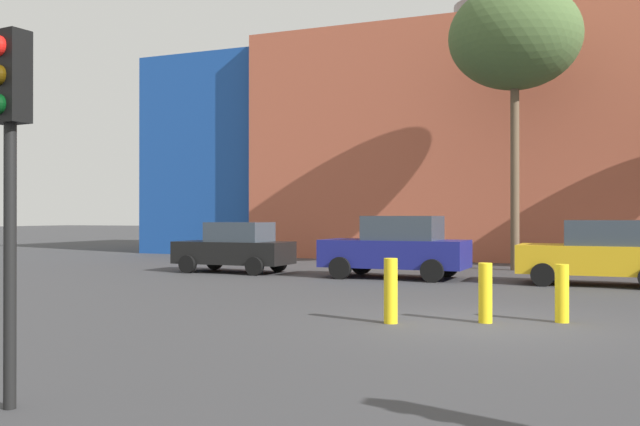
# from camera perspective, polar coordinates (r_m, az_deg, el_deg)

# --- Properties ---
(ground_plane) EXTENTS (200.00, 200.00, 0.00)m
(ground_plane) POSITION_cam_1_polar(r_m,az_deg,el_deg) (12.86, 12.72, -8.62)
(ground_plane) COLOR #38383A
(building_backdrop) EXTENTS (33.39, 13.03, 12.17)m
(building_backdrop) POSITION_cam_1_polar(r_m,az_deg,el_deg) (35.80, 13.90, 4.89)
(building_backdrop) COLOR #B2563D
(building_backdrop) RESTS_ON ground_plane
(parked_car_0) EXTENTS (3.85, 1.89, 1.67)m
(parked_car_0) POSITION_cam_1_polar(r_m,az_deg,el_deg) (23.76, -6.82, -2.76)
(parked_car_0) COLOR black
(parked_car_0) RESTS_ON ground_plane
(parked_car_1) EXTENTS (4.33, 2.12, 1.88)m
(parked_car_1) POSITION_cam_1_polar(r_m,az_deg,el_deg) (21.55, 6.17, -2.74)
(parked_car_1) COLOR navy
(parked_car_1) RESTS_ON ground_plane
(parked_car_2) EXTENTS (4.07, 2.00, 1.76)m
(parked_car_2) POSITION_cam_1_polar(r_m,az_deg,el_deg) (20.66, 21.45, -2.99)
(parked_car_2) COLOR gold
(parked_car_2) RESTS_ON ground_plane
(traffic_light_near_left) EXTENTS (0.38, 0.38, 3.68)m
(traffic_light_near_left) POSITION_cam_1_polar(r_m,az_deg,el_deg) (7.58, -23.72, 6.09)
(traffic_light_near_left) COLOR black
(traffic_light_near_left) RESTS_ON ground_plane
(bare_tree_0) EXTENTS (4.54, 4.54, 9.89)m
(bare_tree_0) POSITION_cam_1_polar(r_m,az_deg,el_deg) (26.17, 15.34, 13.38)
(bare_tree_0) COLOR brown
(bare_tree_0) RESTS_ON ground_plane
(bollard_yellow_0) EXTENTS (0.24, 0.24, 1.14)m
(bollard_yellow_0) POSITION_cam_1_polar(r_m,az_deg,el_deg) (12.54, 5.69, -6.22)
(bollard_yellow_0) COLOR yellow
(bollard_yellow_0) RESTS_ON ground_plane
(bollard_yellow_1) EXTENTS (0.24, 0.24, 1.02)m
(bollard_yellow_1) POSITION_cam_1_polar(r_m,az_deg,el_deg) (13.28, 18.82, -6.12)
(bollard_yellow_1) COLOR yellow
(bollard_yellow_1) RESTS_ON ground_plane
(bollard_yellow_2) EXTENTS (0.24, 0.24, 1.05)m
(bollard_yellow_2) POSITION_cam_1_polar(r_m,az_deg,el_deg) (12.87, 13.11, -6.26)
(bollard_yellow_2) COLOR yellow
(bollard_yellow_2) RESTS_ON ground_plane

